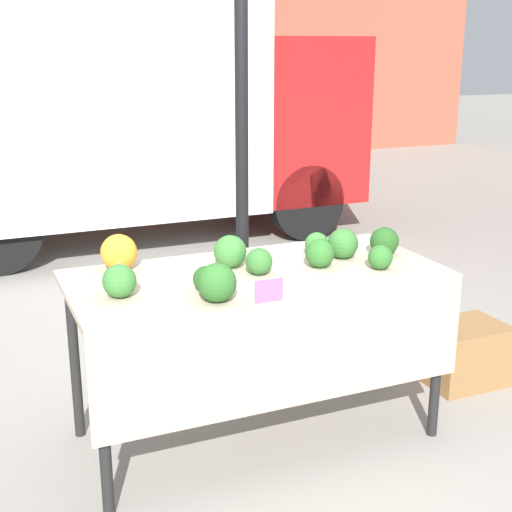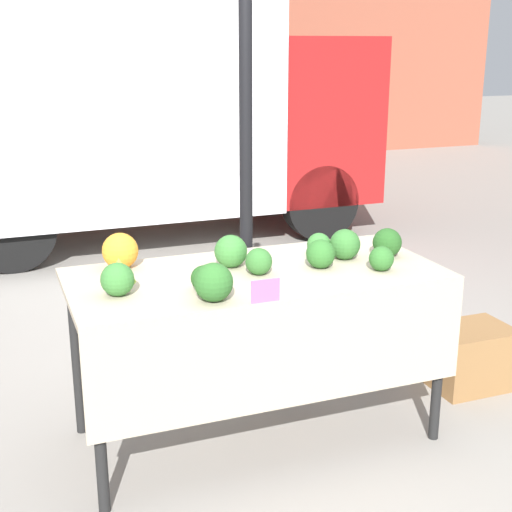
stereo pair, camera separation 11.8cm
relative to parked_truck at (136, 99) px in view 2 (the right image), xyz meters
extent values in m
plane|color=gray|center=(-0.31, -4.10, -1.39)|extent=(40.00, 40.00, 0.00)
cylinder|color=black|center=(-0.15, -3.53, -0.28)|extent=(0.07, 0.07, 2.23)
cube|color=silver|center=(-0.41, 0.00, 0.09)|extent=(3.24, 1.92, 2.27)
cube|color=maroon|center=(1.77, 0.00, -0.23)|extent=(1.12, 1.77, 1.63)
cylinder|color=black|center=(1.66, -0.77, -1.01)|extent=(0.76, 0.22, 0.76)
cylinder|color=black|center=(1.66, 0.77, -1.01)|extent=(0.76, 0.22, 0.76)
cylinder|color=black|center=(-1.30, -0.77, -1.01)|extent=(0.76, 0.22, 0.76)
cylinder|color=black|center=(-1.30, 0.77, -1.01)|extent=(0.76, 0.22, 0.76)
cube|color=tan|center=(-0.31, -4.10, -0.54)|extent=(1.76, 0.82, 0.03)
cube|color=tan|center=(-0.31, -4.50, -0.79)|extent=(1.76, 0.01, 0.48)
cylinder|color=black|center=(-1.13, -4.44, -0.97)|extent=(0.05, 0.05, 0.83)
cylinder|color=black|center=(0.51, -4.44, -0.97)|extent=(0.05, 0.05, 0.83)
cylinder|color=black|center=(-1.13, -3.75, -0.97)|extent=(0.05, 0.05, 0.83)
cylinder|color=black|center=(0.51, -3.75, -0.97)|extent=(0.05, 0.05, 0.83)
sphere|color=orange|center=(-0.89, -3.80, -0.44)|extent=(0.17, 0.17, 0.17)
cone|color=#93B238|center=(-0.93, -4.02, -0.47)|extent=(0.14, 0.14, 0.12)
sphere|color=#2D6628|center=(0.01, -4.14, -0.45)|extent=(0.14, 0.14, 0.14)
sphere|color=#387533|center=(0.09, -3.96, -0.46)|extent=(0.12, 0.12, 0.12)
sphere|color=#2D6628|center=(-0.61, -4.40, -0.44)|extent=(0.17, 0.17, 0.17)
sphere|color=#23511E|center=(-0.61, -4.26, -0.47)|extent=(0.11, 0.11, 0.11)
sphere|color=#336B2D|center=(0.19, -4.05, -0.45)|extent=(0.15, 0.15, 0.15)
sphere|color=#387533|center=(-0.97, -4.19, -0.45)|extent=(0.15, 0.15, 0.15)
sphere|color=#336B2D|center=(-0.30, -4.13, -0.46)|extent=(0.13, 0.13, 0.13)
sphere|color=#23511E|center=(0.41, -4.09, -0.45)|extent=(0.15, 0.15, 0.15)
sphere|color=#2D6628|center=(0.26, -4.28, -0.46)|extent=(0.12, 0.12, 0.12)
sphere|color=#387533|center=(-0.39, -3.98, -0.44)|extent=(0.16, 0.16, 0.16)
cube|color=#F45B9E|center=(-0.42, -4.49, -0.47)|extent=(0.13, 0.01, 0.10)
cube|color=olive|center=(1.04, -4.02, -1.21)|extent=(0.45, 0.35, 0.35)
camera|label=1|loc=(-1.56, -7.04, 0.51)|focal=50.00mm
camera|label=2|loc=(-1.45, -7.09, 0.51)|focal=50.00mm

